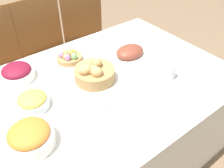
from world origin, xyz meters
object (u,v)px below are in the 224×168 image
at_px(chair_far_center, 49,50).
at_px(pineapple_bowl, 32,101).
at_px(carrot_bowl, 30,137).
at_px(spoon, 179,95).
at_px(egg_basket, 69,57).
at_px(fork, 134,122).
at_px(butter_dish, 90,106).
at_px(knife, 175,97).
at_px(drinking_cup, 169,71).
at_px(chair_far_left, 0,67).
at_px(bread_basket, 94,73).
at_px(beet_salad_bowl, 17,73).
at_px(dinner_plate, 156,108).
at_px(ham_platter, 130,53).
at_px(chair_far_right, 89,36).

distance_m(chair_far_center, pineapple_bowl, 0.98).
xyz_separation_m(carrot_bowl, spoon, (0.80, -0.19, -0.05)).
relative_size(egg_basket, fork, 0.89).
bearing_deg(butter_dish, knife, -26.70).
bearing_deg(drinking_cup, chair_far_left, 124.45).
bearing_deg(carrot_bowl, chair_far_left, 83.43).
distance_m(carrot_bowl, pineapple_bowl, 0.25).
xyz_separation_m(knife, butter_dish, (-0.43, 0.21, 0.01)).
xyz_separation_m(bread_basket, fork, (-0.04, -0.41, -0.05)).
bearing_deg(chair_far_left, beet_salad_bowl, -84.94).
bearing_deg(pineapple_bowl, chair_far_center, 61.37).
distance_m(chair_far_left, butter_dish, 1.08).
relative_size(pineapple_bowl, knife, 0.91).
xyz_separation_m(carrot_bowl, dinner_plate, (0.61, -0.19, -0.05)).
xyz_separation_m(beet_salad_bowl, spoon, (0.67, -0.71, -0.04)).
xyz_separation_m(ham_platter, knife, (-0.07, -0.48, -0.02)).
height_order(chair_far_right, butter_dish, chair_far_right).
relative_size(chair_far_right, carrot_bowl, 4.33).
height_order(egg_basket, drinking_cup, drinking_cup).
xyz_separation_m(chair_far_center, beet_salad_bowl, (-0.43, -0.54, 0.26)).
distance_m(dinner_plate, knife, 0.15).
distance_m(ham_platter, spoon, 0.48).
height_order(chair_far_center, bread_basket, chair_far_center).
bearing_deg(chair_far_right, butter_dish, -117.06).
xyz_separation_m(egg_basket, knife, (0.29, -0.68, -0.03)).
bearing_deg(bread_basket, fork, -94.98).
distance_m(egg_basket, fork, 0.68).
distance_m(bread_basket, carrot_bowl, 0.54).
height_order(pineapple_bowl, drinking_cup, drinking_cup).
bearing_deg(egg_basket, knife, -67.16).
relative_size(bread_basket, spoon, 1.26).
bearing_deg(chair_far_right, dinner_plate, -101.58).
bearing_deg(fork, beet_salad_bowl, 112.24).
bearing_deg(knife, spoon, -2.69).
bearing_deg(carrot_bowl, butter_dish, 4.59).
distance_m(chair_far_center, beet_salad_bowl, 0.73).
relative_size(chair_far_center, spoon, 4.88).
distance_m(bread_basket, butter_dish, 0.25).
height_order(bread_basket, butter_dish, bread_basket).
relative_size(chair_far_right, bread_basket, 3.86).
distance_m(dinner_plate, butter_dish, 0.35).
xyz_separation_m(pineapple_bowl, fork, (0.35, -0.41, -0.04)).
xyz_separation_m(chair_far_center, drinking_cup, (0.31, -1.09, 0.26)).
bearing_deg(ham_platter, spoon, -95.23).
xyz_separation_m(chair_far_left, spoon, (0.67, -1.24, 0.22)).
relative_size(bread_basket, fork, 1.26).
bearing_deg(bread_basket, dinner_plate, -73.89).
bearing_deg(chair_far_center, dinner_plate, -91.21).
height_order(drinking_cup, butter_dish, drinking_cup).
bearing_deg(pineapple_bowl, fork, -49.60).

